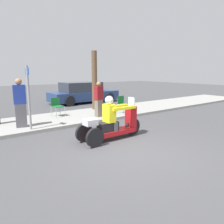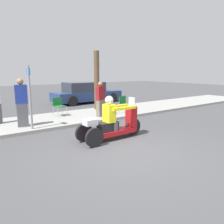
# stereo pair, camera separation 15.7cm
# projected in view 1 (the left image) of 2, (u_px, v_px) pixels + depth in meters

# --- Properties ---
(ground_plane) EXTENTS (60.00, 60.00, 0.00)m
(ground_plane) POSITION_uv_depth(u_px,v_px,m) (129.00, 151.00, 5.89)
(ground_plane) COLOR #424244
(sidewalk_strip) EXTENTS (28.00, 2.80, 0.12)m
(sidewalk_strip) POSITION_uv_depth(u_px,v_px,m) (58.00, 119.00, 9.48)
(sidewalk_strip) COLOR gray
(sidewalk_strip) RESTS_ON ground
(motorcycle_trike) EXTENTS (2.29, 0.70, 1.39)m
(motorcycle_trike) POSITION_uv_depth(u_px,v_px,m) (112.00, 124.00, 6.85)
(motorcycle_trike) COLOR black
(motorcycle_trike) RESTS_ON ground
(spectator_by_tree) EXTENTS (0.46, 0.33, 1.76)m
(spectator_by_tree) POSITION_uv_depth(u_px,v_px,m) (20.00, 104.00, 7.83)
(spectator_by_tree) COLOR #515156
(spectator_by_tree) RESTS_ON sidewalk_strip
(spectator_with_child) EXTENTS (0.40, 0.28, 1.55)m
(spectator_with_child) POSITION_uv_depth(u_px,v_px,m) (99.00, 100.00, 9.70)
(spectator_with_child) COLOR #726656
(spectator_with_child) RESTS_ON sidewalk_strip
(folding_chair_set_back) EXTENTS (0.51, 0.51, 0.82)m
(folding_chair_set_back) POSITION_uv_depth(u_px,v_px,m) (57.00, 105.00, 9.86)
(folding_chair_set_back) COLOR #A5A8AD
(folding_chair_set_back) RESTS_ON sidewalk_strip
(folding_chair_curbside) EXTENTS (0.53, 0.53, 0.82)m
(folding_chair_curbside) POSITION_uv_depth(u_px,v_px,m) (123.00, 103.00, 10.57)
(folding_chair_curbside) COLOR #A5A8AD
(folding_chair_curbside) RESTS_ON sidewalk_strip
(parked_car_lot_center) EXTENTS (4.66, 1.96, 1.40)m
(parked_car_lot_center) POSITION_uv_depth(u_px,v_px,m) (83.00, 93.00, 14.79)
(parked_car_lot_center) COLOR navy
(parked_car_lot_center) RESTS_ON ground
(tree_trunk) EXTENTS (0.28, 0.28, 3.04)m
(tree_trunk) POSITION_uv_depth(u_px,v_px,m) (94.00, 81.00, 11.43)
(tree_trunk) COLOR brown
(tree_trunk) RESTS_ON sidewalk_strip
(street_sign) EXTENTS (0.08, 0.36, 2.20)m
(street_sign) POSITION_uv_depth(u_px,v_px,m) (29.00, 95.00, 7.44)
(street_sign) COLOR gray
(street_sign) RESTS_ON sidewalk_strip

